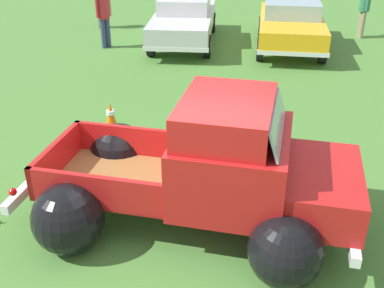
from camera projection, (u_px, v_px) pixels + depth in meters
ground_plane at (185, 218)px, 6.77m from camera, size 80.00×80.00×0.00m
vintage_pickup_truck at (213, 177)px, 6.34m from camera, size 4.69×2.91×1.96m
show_car_0 at (184, 18)px, 14.69m from camera, size 2.29×4.81×1.43m
show_car_1 at (291, 23)px, 14.15m from camera, size 2.09×4.34×1.43m
spectator_0 at (100, 2)px, 16.38m from camera, size 0.36×0.53×1.60m
spectator_1 at (104, 13)px, 14.07m from camera, size 0.48×0.48×1.85m
spectator_2 at (365, 6)px, 15.14m from camera, size 0.40×0.54×1.80m
lane_cone_0 at (111, 118)px, 9.14m from camera, size 0.36×0.36×0.63m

